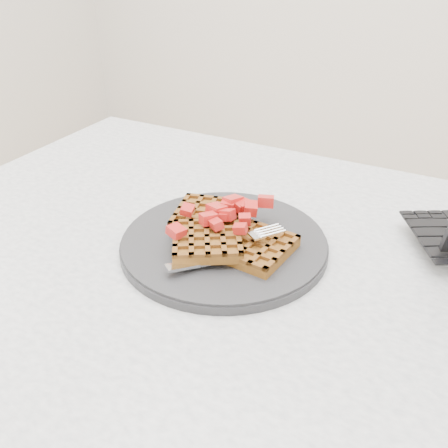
% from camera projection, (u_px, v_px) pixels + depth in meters
% --- Properties ---
extents(table, '(1.20, 0.80, 0.75)m').
position_uv_depth(table, '(270.00, 330.00, 0.74)').
color(table, silver).
rests_on(table, ground).
extents(plate, '(0.30, 0.30, 0.02)m').
position_uv_depth(plate, '(224.00, 243.00, 0.72)').
color(plate, '#242426').
rests_on(plate, table).
extents(waffles, '(0.21, 0.20, 0.03)m').
position_uv_depth(waffles, '(223.00, 233.00, 0.70)').
color(waffles, brown).
rests_on(waffles, plate).
extents(strawberry_pile, '(0.15, 0.15, 0.02)m').
position_uv_depth(strawberry_pile, '(224.00, 215.00, 0.69)').
color(strawberry_pile, '#A00000').
rests_on(strawberry_pile, waffles).
extents(fork, '(0.13, 0.16, 0.02)m').
position_uv_depth(fork, '(235.00, 253.00, 0.67)').
color(fork, silver).
rests_on(fork, plate).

